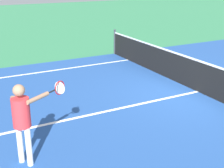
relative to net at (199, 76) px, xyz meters
name	(u,v)px	position (x,y,z in m)	size (l,w,h in m)	color
ground_plane	(198,92)	(0.00, 0.00, -0.49)	(60.00, 60.00, 0.00)	#337F51
court_surface_inbounds	(198,92)	(0.00, 0.00, -0.49)	(10.62, 24.40, 0.00)	#234C93
line_center_service	(102,112)	(0.00, -3.20, -0.49)	(0.10, 6.40, 0.01)	white
net	(199,76)	(0.00, 0.00, 0.00)	(10.62, 0.09, 1.07)	#33383D
player_near	(23,116)	(1.38, -5.44, 0.48)	(0.60, 1.12, 1.57)	white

